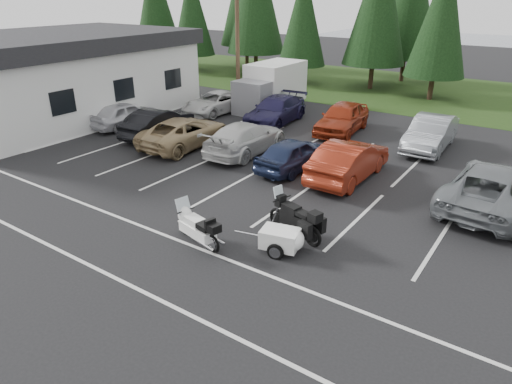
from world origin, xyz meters
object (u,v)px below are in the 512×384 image
at_px(box_truck, 268,87).
at_px(car_far_0, 216,103).
at_px(car_near_1, 158,123).
at_px(car_near_2, 185,132).
at_px(car_near_6, 492,187).
at_px(touring_motorcycle, 197,224).
at_px(car_near_0, 126,114).
at_px(car_near_3, 246,138).
at_px(car_near_4, 294,154).
at_px(utility_pole, 237,34).
at_px(car_far_1, 275,110).
at_px(adventure_motorcycle, 295,215).
at_px(car_far_3, 431,133).
at_px(car_far_2, 342,118).
at_px(car_near_5, 349,160).
at_px(cargo_trailer, 280,241).
at_px(building, 55,75).

distance_m(box_truck, car_far_0, 3.55).
height_order(car_near_1, car_far_0, car_near_1).
distance_m(car_near_2, car_far_0, 6.80).
relative_size(car_near_6, touring_motorcycle, 2.45).
bearing_deg(car_near_0, touring_motorcycle, 150.53).
bearing_deg(box_truck, touring_motorcycle, -63.94).
height_order(car_near_3, car_far_0, car_near_3).
bearing_deg(box_truck, car_near_4, -50.85).
bearing_deg(touring_motorcycle, utility_pole, 135.83).
height_order(car_near_4, car_far_1, car_far_1).
bearing_deg(touring_motorcycle, car_far_0, 140.50).
relative_size(box_truck, adventure_motorcycle, 2.22).
bearing_deg(car_near_2, car_near_6, -178.08).
bearing_deg(car_near_6, car_far_0, -12.73).
distance_m(car_near_0, car_far_1, 8.63).
xyz_separation_m(car_near_4, car_far_3, (4.14, 6.24, 0.10)).
height_order(car_near_6, car_far_2, car_far_2).
xyz_separation_m(car_near_0, car_near_2, (5.20, -0.72, 0.00)).
bearing_deg(car_near_5, cargo_trailer, 96.68).
xyz_separation_m(touring_motorcycle, adventure_motorcycle, (2.28, 2.05, 0.11)).
xyz_separation_m(car_near_3, car_far_2, (2.36, 5.78, 0.08)).
relative_size(building, adventure_motorcycle, 6.18).
bearing_deg(car_near_0, adventure_motorcycle, 161.53).
xyz_separation_m(car_near_3, car_near_6, (10.84, 0.03, 0.06)).
xyz_separation_m(car_near_6, car_far_2, (-8.47, 5.75, 0.02)).
bearing_deg(car_near_4, car_near_3, -6.63).
distance_m(utility_pole, car_near_5, 14.24).
bearing_deg(car_near_6, car_near_3, 4.43).
relative_size(car_far_0, car_far_1, 0.91).
distance_m(car_near_0, car_near_2, 5.25).
distance_m(car_near_3, adventure_motorcycle, 8.41).
height_order(car_far_0, cargo_trailer, car_far_0).
bearing_deg(adventure_motorcycle, building, -179.30).
bearing_deg(car_near_5, adventure_motorcycle, 96.74).
height_order(building, box_truck, building).
height_order(car_near_5, car_near_6, car_near_6).
bearing_deg(car_near_3, utility_pole, -53.11).
bearing_deg(car_near_4, utility_pole, -36.81).
xyz_separation_m(car_near_6, car_far_3, (-3.68, 5.59, -0.01)).
xyz_separation_m(car_near_2, car_far_3, (10.28, 6.51, 0.07)).
xyz_separation_m(car_near_4, car_far_0, (-9.13, 5.84, -0.04)).
bearing_deg(utility_pole, car_near_6, -23.69).
relative_size(car_near_3, cargo_trailer, 3.13).
distance_m(utility_pole, car_near_1, 8.83).
relative_size(utility_pole, car_far_3, 1.85).
height_order(car_near_1, cargo_trailer, car_near_1).
height_order(car_near_5, car_far_1, car_near_5).
distance_m(box_truck, cargo_trailer, 17.89).
relative_size(car_near_5, car_far_3, 1.01).
xyz_separation_m(utility_pole, car_far_3, (13.06, -1.76, -3.90)).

